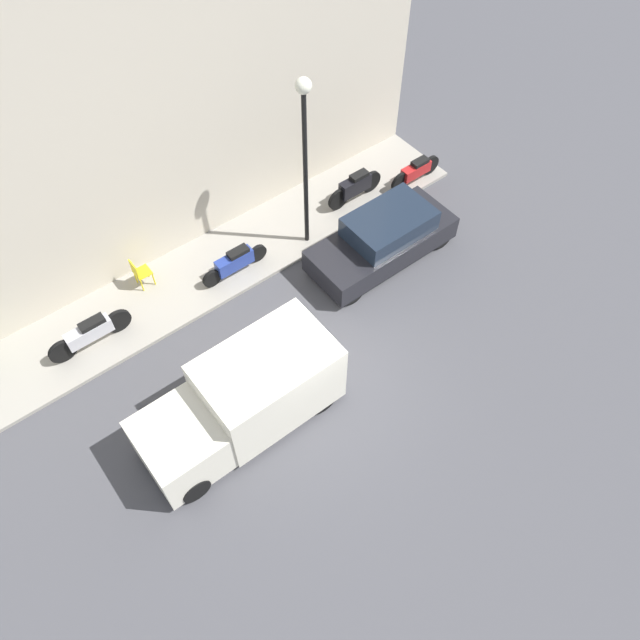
% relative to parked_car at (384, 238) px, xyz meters
% --- Properties ---
extents(ground_plane, '(60.00, 60.00, 0.00)m').
position_rel_parked_car_xyz_m(ground_plane, '(-2.27, 3.99, -0.68)').
color(ground_plane, '#47474C').
extents(sidewalk, '(2.37, 15.48, 0.11)m').
position_rel_parked_car_xyz_m(sidewalk, '(2.43, 3.99, -0.63)').
color(sidewalk, gray).
rests_on(sidewalk, ground_plane).
extents(building_facade, '(0.30, 15.48, 7.95)m').
position_rel_parked_car_xyz_m(building_facade, '(3.77, 3.99, 3.29)').
color(building_facade, beige).
rests_on(building_facade, ground_plane).
extents(parked_car, '(1.67, 4.11, 1.44)m').
position_rel_parked_car_xyz_m(parked_car, '(0.00, 0.00, 0.00)').
color(parked_car, black).
rests_on(parked_car, ground_plane).
extents(delivery_van, '(1.84, 4.51, 1.95)m').
position_rel_parked_car_xyz_m(delivery_van, '(-1.91, 5.77, 0.30)').
color(delivery_van, silver).
rests_on(delivery_van, ground_plane).
extents(motorcycle_blue, '(0.30, 1.96, 0.76)m').
position_rel_parked_car_xyz_m(motorcycle_blue, '(1.88, 3.53, -0.16)').
color(motorcycle_blue, navy).
rests_on(motorcycle_blue, sidewalk).
extents(motorcycle_black, '(0.30, 1.90, 0.89)m').
position_rel_parked_car_xyz_m(motorcycle_black, '(2.11, -0.78, -0.09)').
color(motorcycle_black, black).
rests_on(motorcycle_black, sidewalk).
extents(motorcycle_red, '(0.30, 1.84, 0.73)m').
position_rel_parked_car_xyz_m(motorcycle_red, '(1.59, -2.70, -0.17)').
color(motorcycle_red, '#B21E1E').
rests_on(motorcycle_red, sidewalk).
extents(scooter_silver, '(0.30, 2.12, 0.80)m').
position_rel_parked_car_xyz_m(scooter_silver, '(2.08, 7.55, -0.12)').
color(scooter_silver, '#B7B7BF').
rests_on(scooter_silver, sidewalk).
extents(streetlamp, '(0.39, 0.39, 5.00)m').
position_rel_parked_car_xyz_m(streetlamp, '(1.67, 1.31, 2.90)').
color(streetlamp, black).
rests_on(streetlamp, sidewalk).
extents(cafe_chair, '(0.40, 0.40, 0.90)m').
position_rel_parked_car_xyz_m(cafe_chair, '(3.01, 5.70, -0.06)').
color(cafe_chair, yellow).
rests_on(cafe_chair, sidewalk).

